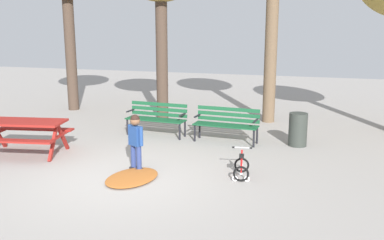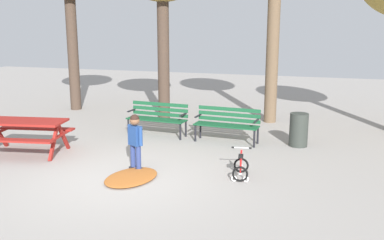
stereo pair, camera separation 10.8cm
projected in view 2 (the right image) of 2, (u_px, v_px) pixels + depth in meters
name	position (u px, v px, depth m)	size (l,w,h in m)	color
ground	(121.00, 178.00, 8.24)	(36.00, 36.00, 0.00)	gray
picnic_table	(25.00, 128.00, 9.73)	(2.01, 1.64, 0.79)	maroon
park_bench_far_left	(158.00, 116.00, 11.38)	(1.63, 0.57, 0.85)	#144728
park_bench_left	(227.00, 122.00, 10.70)	(1.63, 0.56, 0.85)	#144728
child_standing	(135.00, 137.00, 8.57)	(0.39, 0.27, 1.14)	navy
kids_bicycle	(241.00, 167.00, 8.27)	(0.44, 0.60, 0.54)	black
leaf_pile	(131.00, 177.00, 8.21)	(1.23, 0.86, 0.07)	#9E5623
trash_bin	(299.00, 130.00, 10.37)	(0.44, 0.44, 0.80)	#2D332D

